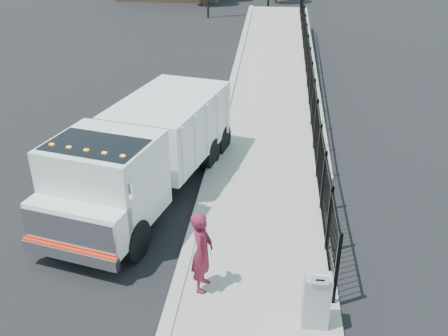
# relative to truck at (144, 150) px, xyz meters

# --- Properties ---
(ground) EXTENTS (120.00, 120.00, 0.00)m
(ground) POSITION_rel_truck_xyz_m (1.74, -2.31, -1.60)
(ground) COLOR black
(ground) RESTS_ON ground
(sidewalk) EXTENTS (3.55, 12.00, 0.12)m
(sidewalk) POSITION_rel_truck_xyz_m (3.67, -4.31, -1.54)
(sidewalk) COLOR #9E998E
(sidewalk) RESTS_ON ground
(curb) EXTENTS (0.30, 12.00, 0.16)m
(curb) POSITION_rel_truck_xyz_m (1.74, -4.31, -1.52)
(curb) COLOR #ADAAA3
(curb) RESTS_ON ground
(ramp) EXTENTS (3.95, 24.06, 3.19)m
(ramp) POSITION_rel_truck_xyz_m (3.87, 13.69, -1.60)
(ramp) COLOR #9E998E
(ramp) RESTS_ON ground
(iron_fence) EXTENTS (0.10, 28.00, 1.80)m
(iron_fence) POSITION_rel_truck_xyz_m (5.29, 9.69, -0.70)
(iron_fence) COLOR black
(iron_fence) RESTS_ON ground
(truck) EXTENTS (4.45, 8.66, 2.84)m
(truck) POSITION_rel_truck_xyz_m (0.00, 0.00, 0.00)
(truck) COLOR black
(truck) RESTS_ON ground
(worker) EXTENTS (0.52, 0.76, 2.00)m
(worker) POSITION_rel_truck_xyz_m (2.34, -4.11, -0.48)
(worker) COLOR maroon
(worker) RESTS_ON sidewalk
(utility_cabinet) EXTENTS (0.55, 0.40, 1.25)m
(utility_cabinet) POSITION_rel_truck_xyz_m (4.84, -5.00, -0.85)
(utility_cabinet) COLOR gray
(utility_cabinet) RESTS_ON sidewalk
(arrow_sign) EXTENTS (0.35, 0.04, 0.22)m
(arrow_sign) POSITION_rel_truck_xyz_m (4.84, -5.22, -0.12)
(arrow_sign) COLOR white
(arrow_sign) RESTS_ON utility_cabinet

